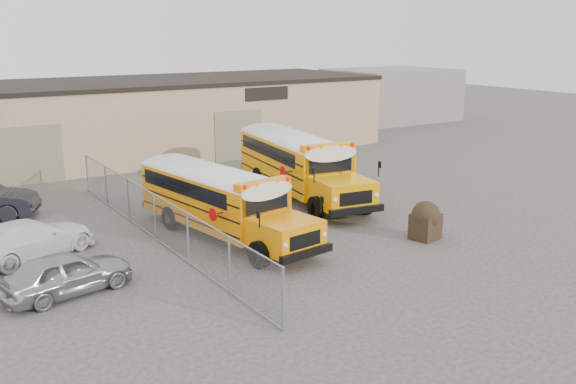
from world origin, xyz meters
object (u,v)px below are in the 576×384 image
car_silver (66,273)px  car_white (30,239)px  tarp_bundle (426,220)px  school_bus_right (251,140)px  school_bus_left (148,173)px

car_silver → car_white: (-0.25, 3.95, 0.01)m
tarp_bundle → car_silver: 12.85m
school_bus_right → tarp_bundle: 14.32m
tarp_bundle → car_white: bearing=155.6°
school_bus_left → tarp_bundle: 12.32m
school_bus_left → car_silver: 9.93m
car_silver → car_white: car_white is taller
school_bus_right → car_silver: size_ratio=2.68×
tarp_bundle → car_silver: (-12.71, 1.92, -0.09)m
school_bus_left → school_bus_right: school_bus_right is taller
car_white → school_bus_right: bearing=-80.2°
school_bus_right → car_white: size_ratio=2.25×
school_bus_right → tarp_bundle: size_ratio=7.07×
school_bus_right → car_white: (-13.51, -8.41, -1.05)m
tarp_bundle → car_white: tarp_bundle is taller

